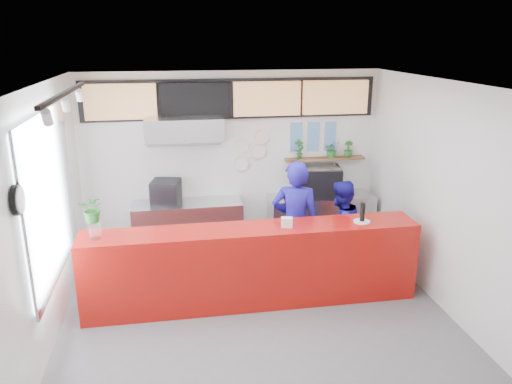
# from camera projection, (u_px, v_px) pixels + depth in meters

# --- Properties ---
(floor) EXTENTS (5.00, 5.00, 0.00)m
(floor) POSITION_uv_depth(u_px,v_px,m) (257.00, 317.00, 6.55)
(floor) COLOR slate
(floor) RESTS_ON ground
(ceiling) EXTENTS (5.00, 5.00, 0.00)m
(ceiling) POSITION_uv_depth(u_px,v_px,m) (258.00, 85.00, 5.65)
(ceiling) COLOR silver
(wall_back) EXTENTS (5.00, 0.00, 5.00)m
(wall_back) POSITION_uv_depth(u_px,v_px,m) (232.00, 161.00, 8.45)
(wall_back) COLOR white
(wall_back) RESTS_ON ground
(wall_left) EXTENTS (0.00, 5.00, 5.00)m
(wall_left) POSITION_uv_depth(u_px,v_px,m) (42.00, 221.00, 5.70)
(wall_left) COLOR white
(wall_left) RESTS_ON ground
(wall_right) EXTENTS (0.00, 5.00, 5.00)m
(wall_right) POSITION_uv_depth(u_px,v_px,m) (446.00, 199.00, 6.50)
(wall_right) COLOR white
(wall_right) RESTS_ON ground
(service_counter) EXTENTS (4.50, 0.60, 1.10)m
(service_counter) POSITION_uv_depth(u_px,v_px,m) (252.00, 266.00, 6.76)
(service_counter) COLOR #A9110C
(service_counter) RESTS_ON ground
(cream_band) EXTENTS (5.00, 0.02, 0.80)m
(cream_band) POSITION_uv_depth(u_px,v_px,m) (231.00, 96.00, 8.11)
(cream_band) COLOR beige
(cream_band) RESTS_ON wall_back
(prep_bench) EXTENTS (1.80, 0.60, 0.90)m
(prep_bench) POSITION_uv_depth(u_px,v_px,m) (188.00, 228.00, 8.35)
(prep_bench) COLOR #B2B5BA
(prep_bench) RESTS_ON ground
(panini_oven) EXTENTS (0.52, 0.52, 0.40)m
(panini_oven) POSITION_uv_depth(u_px,v_px,m) (166.00, 192.00, 8.11)
(panini_oven) COLOR black
(panini_oven) RESTS_ON prep_bench
(extraction_hood) EXTENTS (1.20, 0.70, 0.35)m
(extraction_hood) POSITION_uv_depth(u_px,v_px,m) (184.00, 128.00, 7.80)
(extraction_hood) COLOR #B2B5BA
(extraction_hood) RESTS_ON ceiling
(hood_lip) EXTENTS (1.20, 0.69, 0.31)m
(hood_lip) POSITION_uv_depth(u_px,v_px,m) (184.00, 141.00, 7.86)
(hood_lip) COLOR #B2B5BA
(hood_lip) RESTS_ON ceiling
(right_bench) EXTENTS (1.80, 0.60, 0.90)m
(right_bench) POSITION_uv_depth(u_px,v_px,m) (320.00, 220.00, 8.72)
(right_bench) COLOR #B2B5BA
(right_bench) RESTS_ON ground
(espresso_machine) EXTENTS (0.86, 0.67, 0.50)m
(espresso_machine) POSITION_uv_depth(u_px,v_px,m) (317.00, 182.00, 8.50)
(espresso_machine) COLOR black
(espresso_machine) RESTS_ON right_bench
(espresso_tray) EXTENTS (0.72, 0.50, 0.07)m
(espresso_tray) POSITION_uv_depth(u_px,v_px,m) (317.00, 169.00, 8.43)
(espresso_tray) COLOR #B3B5BB
(espresso_tray) RESTS_ON espresso_machine
(herb_shelf) EXTENTS (1.40, 0.18, 0.04)m
(herb_shelf) POSITION_uv_depth(u_px,v_px,m) (325.00, 159.00, 8.61)
(herb_shelf) COLOR brown
(herb_shelf) RESTS_ON wall_back
(menu_board_far_left) EXTENTS (1.10, 0.10, 0.55)m
(menu_board_far_left) POSITION_uv_depth(u_px,v_px,m) (121.00, 102.00, 7.74)
(menu_board_far_left) COLOR tan
(menu_board_far_left) RESTS_ON wall_back
(menu_board_mid_left) EXTENTS (1.10, 0.10, 0.55)m
(menu_board_mid_left) POSITION_uv_depth(u_px,v_px,m) (196.00, 100.00, 7.93)
(menu_board_mid_left) COLOR black
(menu_board_mid_left) RESTS_ON wall_back
(menu_board_mid_right) EXTENTS (1.10, 0.10, 0.55)m
(menu_board_mid_right) POSITION_uv_depth(u_px,v_px,m) (267.00, 99.00, 8.12)
(menu_board_mid_right) COLOR tan
(menu_board_mid_right) RESTS_ON wall_back
(menu_board_far_right) EXTENTS (1.10, 0.10, 0.55)m
(menu_board_far_right) POSITION_uv_depth(u_px,v_px,m) (335.00, 97.00, 8.30)
(menu_board_far_right) COLOR tan
(menu_board_far_right) RESTS_ON wall_back
(soffit) EXTENTS (4.80, 0.04, 0.65)m
(soffit) POSITION_uv_depth(u_px,v_px,m) (232.00, 99.00, 8.10)
(soffit) COLOR black
(soffit) RESTS_ON wall_back
(window_pane) EXTENTS (0.04, 2.20, 1.90)m
(window_pane) POSITION_uv_depth(u_px,v_px,m) (49.00, 197.00, 5.92)
(window_pane) COLOR silver
(window_pane) RESTS_ON wall_left
(window_frame) EXTENTS (0.03, 2.30, 2.00)m
(window_frame) POSITION_uv_depth(u_px,v_px,m) (51.00, 197.00, 5.93)
(window_frame) COLOR #B2B5BA
(window_frame) RESTS_ON wall_left
(wall_clock_rim) EXTENTS (0.05, 0.30, 0.30)m
(wall_clock_rim) POSITION_uv_depth(u_px,v_px,m) (17.00, 200.00, 4.69)
(wall_clock_rim) COLOR black
(wall_clock_rim) RESTS_ON wall_left
(wall_clock_face) EXTENTS (0.02, 0.26, 0.26)m
(wall_clock_face) POSITION_uv_depth(u_px,v_px,m) (20.00, 200.00, 4.70)
(wall_clock_face) COLOR white
(wall_clock_face) RESTS_ON wall_left
(track_rail) EXTENTS (0.05, 2.40, 0.04)m
(track_rail) POSITION_uv_depth(u_px,v_px,m) (65.00, 93.00, 5.33)
(track_rail) COLOR black
(track_rail) RESTS_ON ceiling
(dec_plate_a) EXTENTS (0.24, 0.03, 0.24)m
(dec_plate_a) POSITION_uv_depth(u_px,v_px,m) (241.00, 147.00, 8.37)
(dec_plate_a) COLOR silver
(dec_plate_a) RESTS_ON wall_back
(dec_plate_b) EXTENTS (0.24, 0.03, 0.24)m
(dec_plate_b) POSITION_uv_depth(u_px,v_px,m) (259.00, 152.00, 8.45)
(dec_plate_b) COLOR silver
(dec_plate_b) RESTS_ON wall_back
(dec_plate_c) EXTENTS (0.24, 0.03, 0.24)m
(dec_plate_c) POSITION_uv_depth(u_px,v_px,m) (241.00, 164.00, 8.46)
(dec_plate_c) COLOR silver
(dec_plate_c) RESTS_ON wall_back
(dec_plate_d) EXTENTS (0.24, 0.03, 0.24)m
(dec_plate_d) POSITION_uv_depth(u_px,v_px,m) (262.00, 137.00, 8.38)
(dec_plate_d) COLOR silver
(dec_plate_d) RESTS_ON wall_back
(photo_frame_a) EXTENTS (0.20, 0.02, 0.25)m
(photo_frame_a) POSITION_uv_depth(u_px,v_px,m) (296.00, 130.00, 8.46)
(photo_frame_a) COLOR #598CBF
(photo_frame_a) RESTS_ON wall_back
(photo_frame_b) EXTENTS (0.20, 0.02, 0.25)m
(photo_frame_b) POSITION_uv_depth(u_px,v_px,m) (313.00, 130.00, 8.51)
(photo_frame_b) COLOR #598CBF
(photo_frame_b) RESTS_ON wall_back
(photo_frame_c) EXTENTS (0.20, 0.02, 0.25)m
(photo_frame_c) POSITION_uv_depth(u_px,v_px,m) (330.00, 129.00, 8.56)
(photo_frame_c) COLOR #598CBF
(photo_frame_c) RESTS_ON wall_back
(photo_frame_d) EXTENTS (0.20, 0.02, 0.25)m
(photo_frame_d) POSITION_uv_depth(u_px,v_px,m) (296.00, 145.00, 8.53)
(photo_frame_d) COLOR #598CBF
(photo_frame_d) RESTS_ON wall_back
(photo_frame_e) EXTENTS (0.20, 0.02, 0.25)m
(photo_frame_e) POSITION_uv_depth(u_px,v_px,m) (313.00, 144.00, 8.58)
(photo_frame_e) COLOR #598CBF
(photo_frame_e) RESTS_ON wall_back
(photo_frame_f) EXTENTS (0.20, 0.02, 0.25)m
(photo_frame_f) POSITION_uv_depth(u_px,v_px,m) (330.00, 143.00, 8.63)
(photo_frame_f) COLOR #598CBF
(photo_frame_f) RESTS_ON wall_back
(staff_center) EXTENTS (0.79, 0.64, 1.87)m
(staff_center) POSITION_uv_depth(u_px,v_px,m) (295.00, 224.00, 7.20)
(staff_center) COLOR #1A148D
(staff_center) RESTS_ON ground
(staff_right) EXTENTS (0.93, 0.87, 1.52)m
(staff_right) POSITION_uv_depth(u_px,v_px,m) (339.00, 230.00, 7.43)
(staff_right) COLOR #1A148D
(staff_right) RESTS_ON ground
(herb_a) EXTENTS (0.20, 0.17, 0.33)m
(herb_a) POSITION_uv_depth(u_px,v_px,m) (299.00, 149.00, 8.48)
(herb_a) COLOR #256623
(herb_a) RESTS_ON herb_shelf
(herb_c) EXTENTS (0.30, 0.27, 0.29)m
(herb_c) POSITION_uv_depth(u_px,v_px,m) (332.00, 149.00, 8.59)
(herb_c) COLOR #256623
(herb_c) RESTS_ON herb_shelf
(herb_d) EXTENTS (0.20, 0.19, 0.28)m
(herb_d) POSITION_uv_depth(u_px,v_px,m) (348.00, 149.00, 8.63)
(herb_d) COLOR #256623
(herb_d) RESTS_ON herb_shelf
(glass_vase) EXTENTS (0.18, 0.18, 0.19)m
(glass_vase) POSITION_uv_depth(u_px,v_px,m) (95.00, 231.00, 6.22)
(glass_vase) COLOR silver
(glass_vase) RESTS_ON service_counter
(basil_vase) EXTENTS (0.35, 0.32, 0.35)m
(basil_vase) POSITION_uv_depth(u_px,v_px,m) (93.00, 209.00, 6.13)
(basil_vase) COLOR #256623
(basil_vase) RESTS_ON glass_vase
(napkin_holder) EXTENTS (0.17, 0.12, 0.13)m
(napkin_holder) POSITION_uv_depth(u_px,v_px,m) (287.00, 222.00, 6.61)
(napkin_holder) COLOR white
(napkin_holder) RESTS_ON service_counter
(white_plate) EXTENTS (0.28, 0.28, 0.02)m
(white_plate) POSITION_uv_depth(u_px,v_px,m) (362.00, 221.00, 6.80)
(white_plate) COLOR white
(white_plate) RESTS_ON service_counter
(pepper_mill) EXTENTS (0.08, 0.08, 0.26)m
(pepper_mill) POSITION_uv_depth(u_px,v_px,m) (362.00, 212.00, 6.76)
(pepper_mill) COLOR black
(pepper_mill) RESTS_ON white_plate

